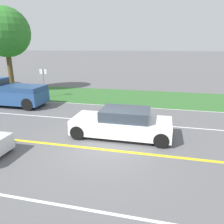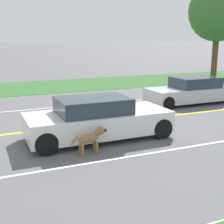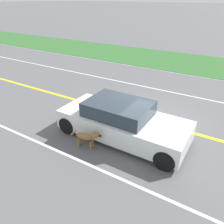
% 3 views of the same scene
% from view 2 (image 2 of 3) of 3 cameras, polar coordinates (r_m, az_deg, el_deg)
% --- Properties ---
extents(ground_plane, '(400.00, 400.00, 0.00)m').
position_cam_2_polar(ground_plane, '(11.95, -2.91, -2.23)').
color(ground_plane, '#5B5B5E').
extents(centre_divider_line, '(0.18, 160.00, 0.01)m').
position_cam_2_polar(centre_divider_line, '(11.95, -2.91, -2.21)').
color(centre_divider_line, yellow).
rests_on(centre_divider_line, ground).
extents(lane_edge_line_left, '(0.14, 160.00, 0.01)m').
position_cam_2_polar(lane_edge_line_left, '(18.51, -10.49, 3.23)').
color(lane_edge_line_left, white).
rests_on(lane_edge_line_left, ground).
extents(lane_dash_same_dir, '(0.10, 160.00, 0.01)m').
position_cam_2_polar(lane_dash_same_dir, '(8.91, 5.03, -7.83)').
color(lane_dash_same_dir, white).
rests_on(lane_dash_same_dir, ground).
extents(lane_dash_oncoming, '(0.10, 160.00, 0.01)m').
position_cam_2_polar(lane_dash_oncoming, '(15.18, -7.52, 1.10)').
color(lane_dash_oncoming, white).
rests_on(lane_dash_oncoming, ground).
extents(grass_verge_left, '(6.00, 160.00, 0.03)m').
position_cam_2_polar(grass_verge_left, '(21.41, -12.30, 4.55)').
color(grass_verge_left, '#33662D').
rests_on(grass_verge_left, ground).
extents(ego_car, '(1.93, 4.65, 1.37)m').
position_cam_2_polar(ego_car, '(10.14, -2.71, -1.30)').
color(ego_car, white).
rests_on(ego_car, ground).
extents(dog, '(0.38, 1.17, 0.76)m').
position_cam_2_polar(dog, '(8.89, -3.75, -4.70)').
color(dog, olive).
rests_on(dog, ground).
extents(oncoming_car, '(1.83, 4.65, 1.31)m').
position_cam_2_polar(oncoming_car, '(16.18, 14.53, 3.74)').
color(oncoming_car, silver).
rests_on(oncoming_car, ground).
extents(roadside_tree_left_near, '(4.49, 4.49, 7.39)m').
position_cam_2_polar(roadside_tree_left_near, '(26.21, 18.83, 16.94)').
color(roadside_tree_left_near, brown).
rests_on(roadside_tree_left_near, ground).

